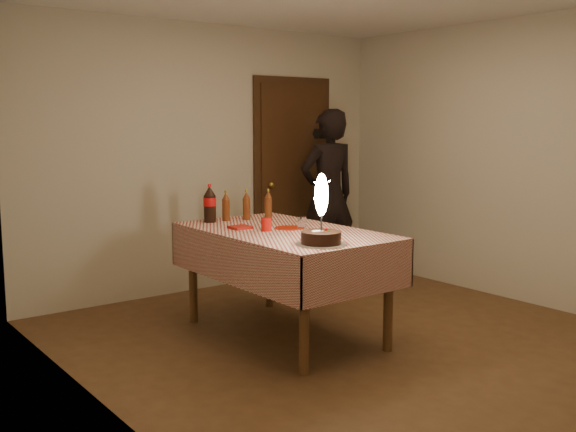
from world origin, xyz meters
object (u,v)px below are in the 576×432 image
object	(u,v)px
dining_table	(284,244)
cola_bottle	(210,204)
clear_cup	(302,222)
photographer	(328,194)
amber_bottle_mid	(246,206)
amber_bottle_right	(268,205)
amber_bottle_left	(226,207)
red_plate	(289,228)
red_cup	(266,224)
birthday_cake	(321,227)

from	to	relation	value
dining_table	cola_bottle	xyz separation A→B (m)	(-0.25, 0.69, 0.26)
clear_cup	photographer	bearing A→B (deg)	43.37
amber_bottle_mid	amber_bottle_right	bearing A→B (deg)	-22.34
amber_bottle_left	photographer	world-z (taller)	photographer
red_plate	red_cup	size ratio (longest dim) A/B	2.20
dining_table	clear_cup	size ratio (longest dim) A/B	19.11
photographer	dining_table	bearing A→B (deg)	-140.10
birthday_cake	cola_bottle	distance (m)	1.33
red_plate	amber_bottle_mid	xyz separation A→B (m)	(0.00, 0.60, 0.11)
red_cup	amber_bottle_left	size ratio (longest dim) A/B	0.39
amber_bottle_left	birthday_cake	bearing A→B (deg)	-92.80
dining_table	red_plate	xyz separation A→B (m)	(0.07, 0.03, 0.11)
clear_cup	amber_bottle_left	world-z (taller)	amber_bottle_left
cola_bottle	amber_bottle_left	size ratio (longest dim) A/B	1.25
clear_cup	cola_bottle	xyz separation A→B (m)	(-0.41, 0.70, 0.11)
clear_cup	cola_bottle	size ratio (longest dim) A/B	0.28
red_cup	cola_bottle	xyz separation A→B (m)	(-0.11, 0.65, 0.10)
birthday_cake	photographer	distance (m)	2.58
red_plate	amber_bottle_right	bearing A→B (deg)	71.39
birthday_cake	amber_bottle_mid	xyz separation A→B (m)	(0.24, 1.27, -0.00)
clear_cup	amber_bottle_right	distance (m)	0.58
red_plate	cola_bottle	size ratio (longest dim) A/B	0.69
red_plate	amber_bottle_mid	bearing A→B (deg)	89.91
amber_bottle_right	red_cup	bearing A→B (deg)	-126.85
clear_cup	cola_bottle	distance (m)	0.82
red_plate	photographer	xyz separation A→B (m)	(1.48, 1.26, 0.06)
dining_table	red_cup	bearing A→B (deg)	162.78
birthday_cake	cola_bottle	world-z (taller)	birthday_cake
clear_cup	photographer	size ratio (longest dim) A/B	0.05
red_cup	red_plate	bearing A→B (deg)	-2.10
amber_bottle_mid	red_plate	bearing A→B (deg)	-90.09
amber_bottle_left	amber_bottle_right	bearing A→B (deg)	-19.03
dining_table	birthday_cake	xyz separation A→B (m)	(-0.16, -0.64, 0.23)
clear_cup	dining_table	bearing A→B (deg)	175.17
amber_bottle_left	amber_bottle_mid	size ratio (longest dim) A/B	1.00
red_plate	red_cup	world-z (taller)	red_cup
clear_cup	amber_bottle_left	xyz separation A→B (m)	(-0.26, 0.69, 0.07)
red_plate	amber_bottle_right	distance (m)	0.56
amber_bottle_left	amber_bottle_mid	bearing A→B (deg)	-15.54
red_plate	red_cup	bearing A→B (deg)	177.90
red_plate	dining_table	bearing A→B (deg)	-155.03
red_cup	cola_bottle	distance (m)	0.66
dining_table	amber_bottle_left	xyz separation A→B (m)	(-0.10, 0.68, 0.23)
red_cup	amber_bottle_mid	world-z (taller)	amber_bottle_mid
birthday_cake	photographer	xyz separation A→B (m)	(1.71, 1.93, -0.06)
birthday_cake	red_cup	xyz separation A→B (m)	(0.03, 0.68, -0.07)
dining_table	photographer	world-z (taller)	photographer
cola_bottle	photographer	size ratio (longest dim) A/B	0.18
dining_table	amber_bottle_mid	size ratio (longest dim) A/B	6.75
red_plate	clear_cup	world-z (taller)	clear_cup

